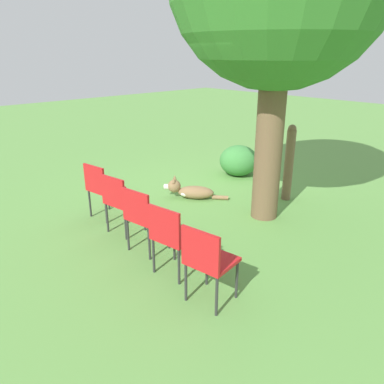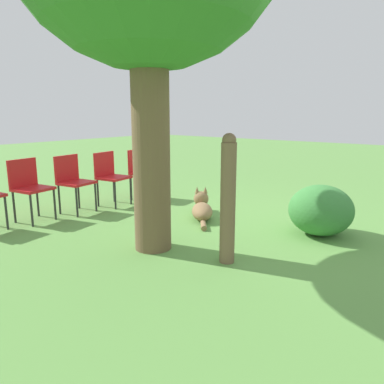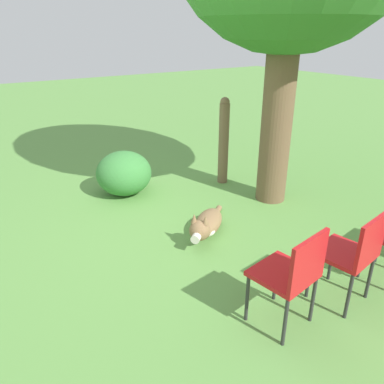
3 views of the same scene
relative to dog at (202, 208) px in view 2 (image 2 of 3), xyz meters
name	(u,v)px [view 2 (image 2 of 3)]	position (x,y,z in m)	size (l,w,h in m)	color
ground_plane	(211,226)	(-0.36, 0.29, -0.13)	(30.00, 30.00, 0.00)	#609947
dog	(202,208)	(0.00, 0.00, 0.00)	(0.78, 0.93, 0.39)	olive
fence_post	(228,199)	(-1.18, 1.17, 0.53)	(0.15, 0.15, 1.30)	brown
red_chair_0	(142,170)	(1.53, -0.32, 0.38)	(0.48, 0.49, 0.86)	red
red_chair_1	(110,174)	(1.61, 0.32, 0.38)	(0.48, 0.49, 0.86)	red
red_chair_2	(73,179)	(1.70, 0.95, 0.38)	(0.48, 0.49, 0.86)	red
red_chair_3	(29,185)	(1.79, 1.59, 0.38)	(0.48, 0.49, 0.86)	red
low_shrub	(321,210)	(-1.61, -0.27, 0.18)	(0.78, 0.78, 0.62)	#3D843D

